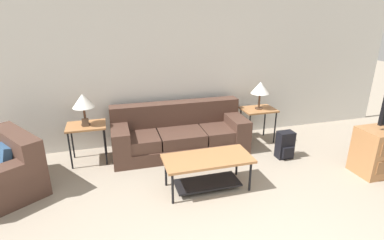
{
  "coord_description": "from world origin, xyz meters",
  "views": [
    {
      "loc": [
        -1.14,
        -1.27,
        2.32
      ],
      "look_at": [
        0.01,
        2.75,
        0.8
      ],
      "focal_mm": 28.0,
      "sensor_mm": 36.0,
      "label": 1
    }
  ],
  "objects_px": {
    "coffee_table": "(208,166)",
    "couch": "(179,135)",
    "side_table_left": "(86,129)",
    "side_table_right": "(258,112)",
    "backpack": "(285,145)",
    "table_lamp_right": "(260,88)",
    "armchair": "(1,174)",
    "table_lamp_left": "(83,101)"
  },
  "relations": [
    {
      "from": "couch",
      "to": "coffee_table",
      "type": "relative_size",
      "value": 1.92
    },
    {
      "from": "table_lamp_right",
      "to": "side_table_right",
      "type": "bearing_deg",
      "value": 0.0
    },
    {
      "from": "couch",
      "to": "armchair",
      "type": "bearing_deg",
      "value": -166.67
    },
    {
      "from": "side_table_right",
      "to": "backpack",
      "type": "relative_size",
      "value": 1.38
    },
    {
      "from": "armchair",
      "to": "coffee_table",
      "type": "height_order",
      "value": "armchair"
    },
    {
      "from": "table_lamp_left",
      "to": "table_lamp_right",
      "type": "bearing_deg",
      "value": 0.0
    },
    {
      "from": "armchair",
      "to": "table_lamp_right",
      "type": "height_order",
      "value": "table_lamp_right"
    },
    {
      "from": "table_lamp_left",
      "to": "backpack",
      "type": "relative_size",
      "value": 1.09
    },
    {
      "from": "coffee_table",
      "to": "side_table_left",
      "type": "height_order",
      "value": "side_table_left"
    },
    {
      "from": "couch",
      "to": "side_table_left",
      "type": "distance_m",
      "value": 1.53
    },
    {
      "from": "side_table_right",
      "to": "table_lamp_left",
      "type": "bearing_deg",
      "value": 180.0
    },
    {
      "from": "coffee_table",
      "to": "table_lamp_left",
      "type": "xyz_separation_m",
      "value": [
        -1.59,
        1.29,
        0.67
      ]
    },
    {
      "from": "couch",
      "to": "table_lamp_right",
      "type": "relative_size",
      "value": 4.57
    },
    {
      "from": "table_lamp_right",
      "to": "armchair",
      "type": "bearing_deg",
      "value": -171.19
    },
    {
      "from": "side_table_left",
      "to": "backpack",
      "type": "relative_size",
      "value": 1.38
    },
    {
      "from": "side_table_right",
      "to": "table_lamp_left",
      "type": "distance_m",
      "value": 3.05
    },
    {
      "from": "backpack",
      "to": "side_table_left",
      "type": "bearing_deg",
      "value": 166.27
    },
    {
      "from": "coffee_table",
      "to": "couch",
      "type": "bearing_deg",
      "value": 93.77
    },
    {
      "from": "table_lamp_left",
      "to": "backpack",
      "type": "xyz_separation_m",
      "value": [
        3.13,
        -0.77,
        -0.8
      ]
    },
    {
      "from": "couch",
      "to": "coffee_table",
      "type": "bearing_deg",
      "value": -86.23
    },
    {
      "from": "table_lamp_right",
      "to": "couch",
      "type": "bearing_deg",
      "value": -179.22
    },
    {
      "from": "table_lamp_left",
      "to": "backpack",
      "type": "distance_m",
      "value": 3.32
    },
    {
      "from": "couch",
      "to": "side_table_left",
      "type": "xyz_separation_m",
      "value": [
        -1.51,
        0.02,
        0.27
      ]
    },
    {
      "from": "coffee_table",
      "to": "side_table_right",
      "type": "bearing_deg",
      "value": 42.14
    },
    {
      "from": "armchair",
      "to": "backpack",
      "type": "height_order",
      "value": "armchair"
    },
    {
      "from": "backpack",
      "to": "side_table_right",
      "type": "bearing_deg",
      "value": 98.76
    },
    {
      "from": "side_table_right",
      "to": "couch",
      "type": "bearing_deg",
      "value": -179.22
    },
    {
      "from": "armchair",
      "to": "side_table_right",
      "type": "bearing_deg",
      "value": 8.81
    },
    {
      "from": "coffee_table",
      "to": "backpack",
      "type": "bearing_deg",
      "value": 18.73
    },
    {
      "from": "couch",
      "to": "table_lamp_left",
      "type": "distance_m",
      "value": 1.67
    },
    {
      "from": "side_table_right",
      "to": "table_lamp_left",
      "type": "height_order",
      "value": "table_lamp_left"
    },
    {
      "from": "couch",
      "to": "table_lamp_right",
      "type": "height_order",
      "value": "table_lamp_right"
    },
    {
      "from": "side_table_right",
      "to": "table_lamp_right",
      "type": "relative_size",
      "value": 1.27
    },
    {
      "from": "armchair",
      "to": "backpack",
      "type": "distance_m",
      "value": 4.23
    },
    {
      "from": "side_table_left",
      "to": "side_table_right",
      "type": "bearing_deg",
      "value": 0.0
    },
    {
      "from": "armchair",
      "to": "table_lamp_right",
      "type": "relative_size",
      "value": 2.78
    },
    {
      "from": "side_table_left",
      "to": "table_lamp_right",
      "type": "xyz_separation_m",
      "value": [
        3.02,
        0.0,
        0.45
      ]
    },
    {
      "from": "coffee_table",
      "to": "side_table_right",
      "type": "relative_size",
      "value": 1.88
    },
    {
      "from": "side_table_right",
      "to": "backpack",
      "type": "xyz_separation_m",
      "value": [
        0.12,
        -0.77,
        -0.35
      ]
    },
    {
      "from": "armchair",
      "to": "side_table_right",
      "type": "xyz_separation_m",
      "value": [
        4.11,
        0.64,
        0.28
      ]
    },
    {
      "from": "coffee_table",
      "to": "table_lamp_right",
      "type": "height_order",
      "value": "table_lamp_right"
    },
    {
      "from": "couch",
      "to": "armchair",
      "type": "distance_m",
      "value": 2.67
    }
  ]
}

